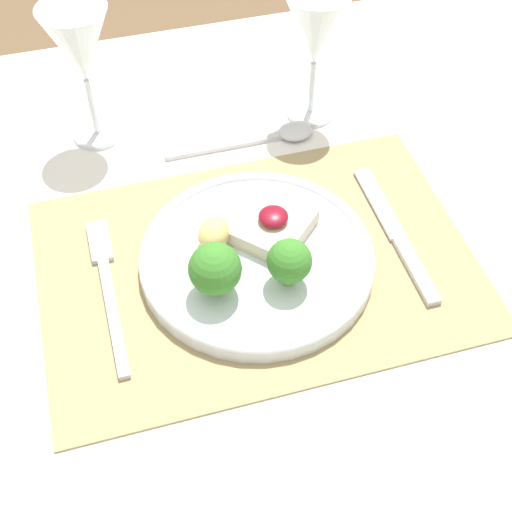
{
  "coord_description": "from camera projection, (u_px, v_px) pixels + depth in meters",
  "views": [
    {
      "loc": [
        -0.14,
        -0.49,
        1.38
      ],
      "look_at": [
        -0.0,
        -0.0,
        0.78
      ],
      "focal_mm": 50.0,
      "sensor_mm": 36.0,
      "label": 1
    }
  ],
  "objects": [
    {
      "name": "dining_table",
      "position": [
        257.0,
        318.0,
        0.88
      ],
      "size": [
        1.18,
        0.99,
        0.76
      ],
      "color": "white",
      "rests_on": "ground_plane"
    },
    {
      "name": "placemat",
      "position": [
        257.0,
        265.0,
        0.8
      ],
      "size": [
        0.48,
        0.33,
        0.0
      ],
      "primitive_type": "cube",
      "color": "#9E895B",
      "rests_on": "dining_table"
    },
    {
      "name": "dinner_plate",
      "position": [
        255.0,
        259.0,
        0.78
      ],
      "size": [
        0.26,
        0.26,
        0.08
      ],
      "color": "silver",
      "rests_on": "placemat"
    },
    {
      "name": "fork",
      "position": [
        107.0,
        282.0,
        0.78
      ],
      "size": [
        0.02,
        0.22,
        0.01
      ],
      "rotation": [
        0.0,
        0.0,
        -0.02
      ],
      "color": "silver",
      "rests_on": "placemat"
    },
    {
      "name": "knife",
      "position": [
        400.0,
        241.0,
        0.82
      ],
      "size": [
        0.02,
        0.22,
        0.01
      ],
      "rotation": [
        0.0,
        0.0,
        0.03
      ],
      "color": "silver",
      "rests_on": "placemat"
    },
    {
      "name": "spoon",
      "position": [
        273.0,
        136.0,
        0.94
      ],
      "size": [
        0.2,
        0.04,
        0.01
      ],
      "rotation": [
        0.0,
        0.0,
        -0.04
      ],
      "color": "silver",
      "rests_on": "dining_table"
    },
    {
      "name": "wine_glass_near",
      "position": [
        316.0,
        33.0,
        0.88
      ],
      "size": [
        0.08,
        0.08,
        0.18
      ],
      "color": "white",
      "rests_on": "dining_table"
    },
    {
      "name": "wine_glass_far",
      "position": [
        80.0,
        49.0,
        0.85
      ],
      "size": [
        0.08,
        0.08,
        0.19
      ],
      "color": "white",
      "rests_on": "dining_table"
    }
  ]
}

